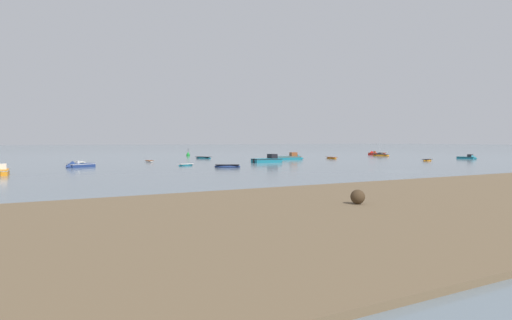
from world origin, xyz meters
TOP-DOWN VIEW (x-y plane):
  - ground_plane at (0.00, 0.00)m, footprint 800.00×800.00m
  - tidal_rock_right at (-26.63, -21.91)m, footprint 0.89×0.89m
  - motorboat_moored_0 at (-46.27, 19.46)m, footprint 2.04×5.22m
  - motorboat_moored_1 at (7.66, 36.32)m, footprint 6.61×3.72m
  - rowboat_moored_0 at (-21.94, 41.24)m, footprint 1.17×3.01m
  - rowboat_moored_1 at (28.21, 18.17)m, footprint 3.54×2.16m
  - rowboat_moored_2 at (-16.11, 18.70)m, footprint 4.17×3.14m
  - motorboat_moored_2 at (43.70, 19.74)m, footprint 2.42×4.45m
  - rowboat_moored_3 at (-6.84, 50.80)m, footprint 3.24×4.31m
  - rowboat_moored_4 at (-20.24, 25.84)m, footprint 3.14×2.09m
  - motorboat_moored_3 at (-36.28, 29.92)m, footprint 4.93×3.62m
  - rowboat_moored_5 at (-34.71, 39.03)m, footprint 1.48×4.19m
  - sailboat_moored_0 at (40.06, 42.74)m, footprint 2.58×5.14m
  - rowboat_moored_6 at (18.25, 36.10)m, footprint 1.67×3.78m
  - motorboat_moored_4 at (-2.61, 28.11)m, footprint 6.48×2.37m
  - motorboat_moored_5 at (44.92, 50.10)m, footprint 2.78×5.54m
  - channel_buoy at (-4.17, 67.84)m, footprint 0.90×0.90m

SIDE VIEW (x-z plane):
  - ground_plane at x=0.00m, z-range 0.00..0.00m
  - rowboat_moored_0 at x=-21.94m, z-range -0.11..0.36m
  - rowboat_moored_4 at x=-20.24m, z-range -0.11..0.36m
  - rowboat_moored_1 at x=28.21m, z-range -0.12..0.41m
  - rowboat_moored_6 at x=18.25m, z-range -0.13..0.45m
  - rowboat_moored_2 at x=-16.11m, z-range -0.14..0.49m
  - rowboat_moored_3 at x=-6.84m, z-range -0.15..0.50m
  - rowboat_moored_5 at x=-34.71m, z-range -0.15..0.51m
  - motorboat_moored_3 at x=-36.28m, z-range -0.59..1.03m
  - sailboat_moored_0 at x=40.06m, z-range -2.52..3.00m
  - motorboat_moored_2 at x=43.70m, z-range -0.56..1.05m
  - motorboat_moored_5 at x=44.92m, z-range -0.66..1.16m
  - motorboat_moored_0 at x=-46.27m, z-range -0.68..1.26m
  - motorboat_moored_1 at x=7.66m, z-range -0.83..1.55m
  - motorboat_moored_4 at x=-2.61m, z-range -0.84..1.58m
  - channel_buoy at x=-4.17m, z-range -0.69..1.61m
  - tidal_rock_right at x=-26.63m, z-range 0.24..1.13m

